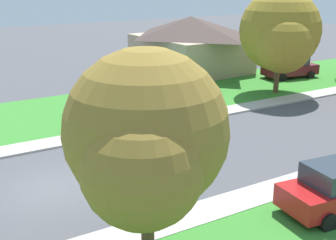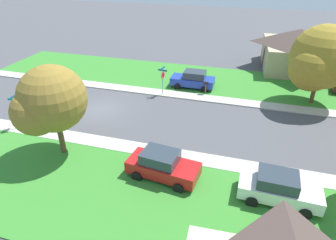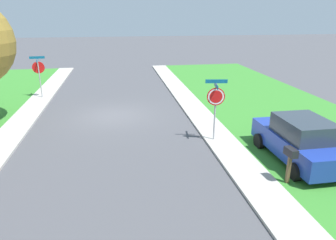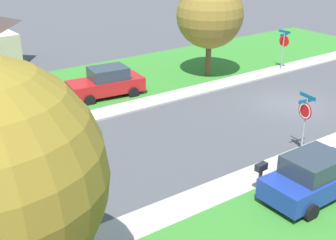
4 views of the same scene
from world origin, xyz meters
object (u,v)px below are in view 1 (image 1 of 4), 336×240
(car_maroon_far_down_street, at_px, (291,67))
(tree_across_right, at_px, (145,140))
(tree_sidewalk_far, at_px, (281,34))
(car_blue_behind_trees, at_px, (128,101))
(stop_sign_far_corner, at_px, (108,100))
(house_left_setback, at_px, (191,43))
(mailbox, at_px, (162,100))

(car_maroon_far_down_street, xyz_separation_m, tree_across_right, (16.20, -21.86, 3.06))
(tree_sidewalk_far, bearing_deg, car_blue_behind_trees, -94.25)
(car_maroon_far_down_street, distance_m, tree_sidewalk_far, 6.64)
(stop_sign_far_corner, xyz_separation_m, car_maroon_far_down_street, (-5.13, 17.94, -1.01))
(car_blue_behind_trees, xyz_separation_m, tree_sidewalk_far, (0.81, 10.85, 3.26))
(tree_sidewalk_far, bearing_deg, house_left_setback, -176.73)
(stop_sign_far_corner, distance_m, mailbox, 4.19)
(tree_sidewalk_far, distance_m, house_left_setback, 9.88)
(stop_sign_far_corner, xyz_separation_m, house_left_setback, (-11.46, 12.68, 0.49))
(car_maroon_far_down_street, bearing_deg, car_blue_behind_trees, -80.61)
(stop_sign_far_corner, bearing_deg, tree_across_right, -19.50)
(stop_sign_far_corner, bearing_deg, car_blue_behind_trees, 137.04)
(car_maroon_far_down_street, bearing_deg, house_left_setback, -140.30)
(car_blue_behind_trees, distance_m, tree_sidewalk_far, 11.36)
(tree_across_right, height_order, tree_sidewalk_far, tree_sidewalk_far)
(mailbox, bearing_deg, stop_sign_far_corner, -71.56)
(tree_across_right, xyz_separation_m, mailbox, (-12.36, 7.81, -2.92))
(tree_sidewalk_far, relative_size, mailbox, 5.35)
(stop_sign_far_corner, relative_size, car_maroon_far_down_street, 0.61)
(car_blue_behind_trees, height_order, tree_across_right, tree_across_right)
(car_maroon_far_down_street, bearing_deg, tree_across_right, -53.46)
(car_blue_behind_trees, relative_size, mailbox, 3.29)
(tree_sidewalk_far, bearing_deg, car_maroon_far_down_street, 125.70)
(tree_across_right, bearing_deg, car_blue_behind_trees, 155.17)
(car_maroon_far_down_street, xyz_separation_m, car_blue_behind_trees, (2.57, -15.56, 0.00))
(car_blue_behind_trees, bearing_deg, mailbox, 49.90)
(car_maroon_far_down_street, xyz_separation_m, house_left_setback, (-6.33, -5.26, 1.50))
(car_maroon_far_down_street, distance_m, car_blue_behind_trees, 15.77)
(mailbox, bearing_deg, house_left_setback, 139.13)
(stop_sign_far_corner, height_order, tree_across_right, tree_across_right)
(stop_sign_far_corner, height_order, car_blue_behind_trees, stop_sign_far_corner)
(house_left_setback, height_order, mailbox, house_left_setback)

